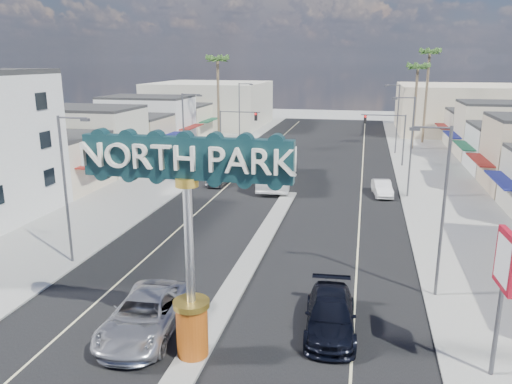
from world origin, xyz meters
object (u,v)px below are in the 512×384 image
at_px(palm_right_mid, 418,71).
at_px(car_parked_left, 219,178).
at_px(traffic_signal_right, 388,129).
at_px(suv_left, 145,315).
at_px(city_bus, 277,165).
at_px(streetlight_l_near, 67,183).
at_px(palm_left_far, 218,64).
at_px(traffic_signal_left, 235,125).
at_px(streetlight_l_mid, 185,135).
at_px(gateway_sign, 188,223).
at_px(car_parked_right, 382,188).
at_px(streetlight_r_far, 396,115).
at_px(streetlight_r_near, 441,204).
at_px(suv_right, 330,314).
at_px(palm_right_far, 429,57).
at_px(streetlight_l_far, 240,112).
at_px(bank_pylon_sign, 505,269).
at_px(streetlight_r_mid, 410,142).

height_order(palm_right_mid, car_parked_left, palm_right_mid).
xyz_separation_m(traffic_signal_right, car_parked_left, (-16.62, -13.09, -3.58)).
xyz_separation_m(suv_left, city_bus, (0.75, 29.89, 0.85)).
relative_size(streetlight_l_near, palm_left_far, 0.69).
xyz_separation_m(traffic_signal_left, suv_left, (6.44, -40.61, -3.38)).
bearing_deg(streetlight_l_mid, gateway_sign, -69.58).
relative_size(palm_left_far, car_parked_right, 3.08).
xyz_separation_m(palm_right_mid, city_bus, (-15.00, -22.72, -8.85)).
bearing_deg(palm_left_far, streetlight_r_far, 4.88).
bearing_deg(car_parked_left, streetlight_r_near, -44.60).
height_order(suv_left, suv_right, suv_left).
height_order(gateway_sign, streetlight_l_near, gateway_sign).
relative_size(streetlight_l_mid, palm_left_far, 0.69).
xyz_separation_m(traffic_signal_left, streetlight_l_near, (-1.25, -33.99, 0.79)).
xyz_separation_m(palm_right_far, car_parked_right, (-6.64, -31.78, -11.68)).
xyz_separation_m(gateway_sign, traffic_signal_left, (-9.18, 42.02, -1.65)).
relative_size(traffic_signal_right, streetlight_r_far, 0.67).
xyz_separation_m(traffic_signal_left, palm_left_far, (-3.82, 6.01, 7.22)).
relative_size(traffic_signal_right, car_parked_left, 1.48).
xyz_separation_m(gateway_sign, palm_right_far, (15.00, 60.02, 6.46)).
relative_size(gateway_sign, streetlight_l_near, 1.02).
bearing_deg(palm_left_far, city_bus, -56.67).
distance_m(streetlight_l_far, palm_right_far, 28.29).
bearing_deg(bank_pylon_sign, suv_left, 175.73).
height_order(streetlight_l_near, streetlight_l_mid, same).
bearing_deg(streetlight_l_far, bank_pylon_sign, -65.41).
height_order(suv_right, car_parked_right, suv_right).
bearing_deg(palm_right_mid, bank_pylon_sign, -91.22).
xyz_separation_m(streetlight_r_mid, palm_left_far, (-23.43, 20.00, 6.43)).
bearing_deg(car_parked_left, bank_pylon_sign, -50.18).
bearing_deg(streetlight_r_near, streetlight_r_far, 90.00).
height_order(palm_right_mid, car_parked_right, palm_right_mid).
xyz_separation_m(palm_right_far, suv_right, (-9.56, -56.60, -11.58)).
height_order(streetlight_l_mid, car_parked_left, streetlight_l_mid).
distance_m(streetlight_l_far, suv_right, 49.41).
relative_size(streetlight_l_mid, car_parked_left, 2.22).
relative_size(streetlight_r_near, palm_right_far, 0.64).
height_order(gateway_sign, palm_right_mid, palm_right_mid).
xyz_separation_m(streetlight_r_near, palm_right_mid, (2.57, 46.00, 5.54)).
bearing_deg(palm_right_far, streetlight_l_far, -158.54).
distance_m(gateway_sign, palm_right_far, 62.20).
bearing_deg(streetlight_l_far, streetlight_r_near, -63.58).
xyz_separation_m(gateway_sign, city_bus, (-2.00, 31.30, -4.18)).
xyz_separation_m(streetlight_r_far, suv_left, (-13.18, -48.62, -4.17)).
relative_size(traffic_signal_right, streetlight_r_mid, 0.67).
relative_size(gateway_sign, palm_right_far, 0.65).
bearing_deg(gateway_sign, suv_left, 152.94).
bearing_deg(gateway_sign, palm_right_mid, 76.47).
distance_m(palm_right_far, suv_left, 62.31).
relative_size(traffic_signal_left, car_parked_right, 1.41).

